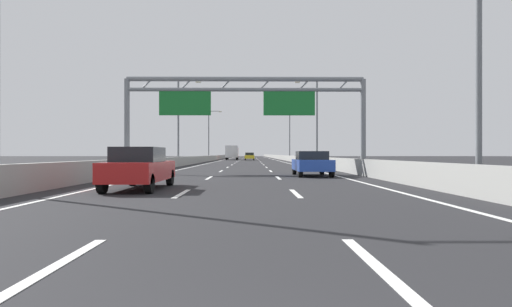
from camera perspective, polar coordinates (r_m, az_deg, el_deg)
ground_plane at (r=101.47m, az=-0.83°, el=-0.74°), size 260.00×260.00×0.00m
lane_dash_left_0 at (r=5.56m, az=-24.47°, el=-13.11°), size 0.16×3.00×0.01m
lane_dash_left_1 at (r=14.18m, az=-9.54°, el=-5.12°), size 0.16×3.00×0.01m
lane_dash_left_2 at (r=23.10m, az=-6.07°, el=-3.15°), size 0.16×3.00×0.01m
lane_dash_left_3 at (r=32.06m, az=-4.54°, el=-2.28°), size 0.16×3.00×0.01m
lane_dash_left_4 at (r=41.03m, az=-3.68°, el=-1.79°), size 0.16×3.00×0.01m
lane_dash_left_5 at (r=50.02m, az=-3.13°, el=-1.47°), size 0.16×3.00×0.01m
lane_dash_left_6 at (r=59.01m, az=-2.74°, el=-1.25°), size 0.16×3.00×0.01m
lane_dash_left_7 at (r=68.00m, az=-2.46°, el=-1.09°), size 0.16×3.00×0.01m
lane_dash_left_8 at (r=77.00m, az=-2.24°, el=-0.96°), size 0.16×3.00×0.01m
lane_dash_left_9 at (r=85.99m, az=-2.07°, el=-0.87°), size 0.16×3.00×0.01m
lane_dash_left_10 at (r=94.99m, az=-1.93°, el=-0.79°), size 0.16×3.00×0.01m
lane_dash_left_11 at (r=103.99m, az=-1.82°, el=-0.72°), size 0.16×3.00×0.01m
lane_dash_left_12 at (r=112.99m, az=-1.72°, el=-0.67°), size 0.16×3.00×0.01m
lane_dash_left_13 at (r=121.98m, az=-1.64°, el=-0.62°), size 0.16×3.00×0.01m
lane_dash_left_14 at (r=130.98m, az=-1.57°, el=-0.58°), size 0.16×3.00×0.01m
lane_dash_left_15 at (r=139.98m, az=-1.51°, el=-0.54°), size 0.16×3.00×0.01m
lane_dash_left_16 at (r=148.98m, az=-1.46°, el=-0.51°), size 0.16×3.00×0.01m
lane_dash_left_17 at (r=157.98m, az=-1.41°, el=-0.48°), size 0.16×3.00×0.01m
lane_dash_right_0 at (r=5.30m, az=15.25°, el=-13.76°), size 0.16×3.00×0.01m
lane_dash_right_1 at (r=14.08m, az=5.15°, el=-5.16°), size 0.16×3.00×0.01m
lane_dash_right_2 at (r=23.03m, az=2.90°, el=-3.16°), size 0.16×3.00×0.01m
lane_dash_right_3 at (r=32.01m, az=1.91°, el=-2.28°), size 0.16×3.00×0.01m
lane_dash_right_4 at (r=41.00m, az=1.36°, el=-1.79°), size 0.16×3.00×0.01m
lane_dash_right_5 at (r=49.99m, az=1.00°, el=-1.47°), size 0.16×3.00×0.01m
lane_dash_right_6 at (r=58.99m, az=0.76°, el=-1.25°), size 0.16×3.00×0.01m
lane_dash_right_7 at (r=67.98m, az=0.57°, el=-1.09°), size 0.16×3.00×0.01m
lane_dash_right_8 at (r=76.98m, az=0.44°, el=-0.96°), size 0.16×3.00×0.01m
lane_dash_right_9 at (r=85.98m, az=0.33°, el=-0.87°), size 0.16×3.00×0.01m
lane_dash_right_10 at (r=94.98m, az=0.24°, el=-0.79°), size 0.16×3.00×0.01m
lane_dash_right_11 at (r=103.97m, az=0.16°, el=-0.72°), size 0.16×3.00×0.01m
lane_dash_right_12 at (r=112.97m, az=0.10°, el=-0.67°), size 0.16×3.00×0.01m
lane_dash_right_13 at (r=121.97m, az=0.05°, el=-0.62°), size 0.16×3.00×0.01m
lane_dash_right_14 at (r=130.97m, az=0.00°, el=-0.58°), size 0.16×3.00×0.01m
lane_dash_right_15 at (r=139.97m, az=-0.04°, el=-0.54°), size 0.16×3.00×0.01m
lane_dash_right_16 at (r=148.97m, az=-0.07°, el=-0.51°), size 0.16×3.00×0.01m
lane_dash_right_17 at (r=157.97m, az=-0.10°, el=-0.48°), size 0.16×3.00×0.01m
edge_line_left at (r=89.64m, az=-4.22°, el=-0.83°), size 0.16×176.00×0.01m
edge_line_right at (r=89.60m, az=2.50°, el=-0.83°), size 0.16×176.00×0.01m
barrier_left at (r=111.70m, az=-4.36°, el=-0.43°), size 0.45×220.00×0.95m
barrier_right at (r=111.65m, az=2.73°, el=-0.43°), size 0.45×220.00×0.95m
sign_gantry at (r=29.38m, az=-1.63°, el=6.89°), size 15.97×0.36×6.36m
streetlamp_left_near at (r=16.66m, az=-29.73°, el=14.33°), size 2.58×0.28×9.50m
streetlamp_right_near at (r=16.31m, az=26.02°, el=14.65°), size 2.58×0.28×9.50m
streetlamp_left_mid at (r=49.83m, az=-9.72°, el=4.73°), size 2.58×0.28×9.50m
streetlamp_right_mid at (r=49.72m, az=7.60°, el=4.74°), size 2.58×0.28×9.50m
streetlamp_left_far at (r=84.44m, az=-5.96°, el=2.78°), size 2.58×0.28×9.50m
streetlamp_right_far at (r=84.37m, az=4.20°, el=2.78°), size 2.58×0.28×9.50m
red_car at (r=16.29m, az=-14.77°, el=-1.78°), size 1.71×4.67×1.50m
yellow_car at (r=87.03m, az=-0.84°, el=-0.36°), size 1.89×4.46×1.50m
blue_car at (r=25.40m, az=7.20°, el=-1.24°), size 1.89×4.39×1.41m
silver_car at (r=131.26m, az=-0.71°, el=-0.26°), size 1.84×4.53×1.42m
box_truck at (r=92.43m, az=-3.11°, el=0.20°), size 2.40×8.23×2.92m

